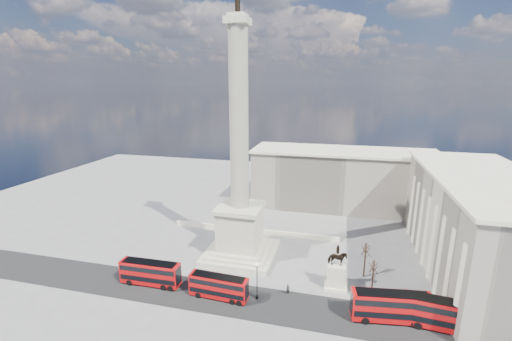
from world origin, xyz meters
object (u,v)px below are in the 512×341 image
object	(u,v)px
pedestrian_crossing	(333,277)
victorian_lamp	(257,278)
pedestrian_standing	(393,305)
red_bus_a	(151,273)
pedestrian_walking	(288,290)
red_bus_b	(219,287)
red_bus_d	(448,315)
nelsons_column	(240,196)
red_bus_c	(392,306)
equestrian_statue	(336,273)

from	to	relation	value
pedestrian_crossing	victorian_lamp	bearing A→B (deg)	109.60
pedestrian_standing	pedestrian_crossing	bearing A→B (deg)	-47.49
red_bus_a	pedestrian_walking	size ratio (longest dim) A/B	5.78
red_bus_b	pedestrian_walking	distance (m)	11.63
red_bus_d	victorian_lamp	distance (m)	28.43
red_bus_b	red_bus_d	xyz separation A→B (m)	(34.57, 0.76, 0.34)
nelsons_column	red_bus_c	xyz separation A→B (m)	(27.75, -14.27, -10.46)
equestrian_statue	pedestrian_walking	distance (m)	8.96
red_bus_a	pedestrian_walking	world-z (taller)	red_bus_a
red_bus_a	victorian_lamp	world-z (taller)	victorian_lamp
nelsons_column	red_bus_b	size ratio (longest dim) A/B	4.98
red_bus_c	red_bus_d	bearing A→B (deg)	-8.80
red_bus_c	red_bus_d	xyz separation A→B (m)	(7.63, -0.14, -0.01)
red_bus_d	pedestrian_crossing	size ratio (longest dim) A/B	6.22
red_bus_c	nelsons_column	bearing A→B (deg)	145.00
red_bus_c	red_bus_d	distance (m)	7.63
red_bus_c	pedestrian_walking	distance (m)	16.28
red_bus_a	victorian_lamp	xyz separation A→B (m)	(19.23, 0.51, 1.57)
red_bus_a	pedestrian_standing	distance (m)	40.87
pedestrian_walking	victorian_lamp	bearing A→B (deg)	-178.91
red_bus_c	pedestrian_crossing	world-z (taller)	red_bus_c
red_bus_c	victorian_lamp	size ratio (longest dim) A/B	1.80
red_bus_a	red_bus_b	bearing A→B (deg)	-4.47
victorian_lamp	equestrian_statue	size ratio (longest dim) A/B	0.81
victorian_lamp	pedestrian_crossing	size ratio (longest dim) A/B	3.49
victorian_lamp	pedestrian_standing	bearing A→B (deg)	6.31
red_bus_d	pedestrian_crossing	xyz separation A→B (m)	(-16.42, 8.84, -1.51)
red_bus_c	red_bus_d	size ratio (longest dim) A/B	1.01
red_bus_b	pedestrian_crossing	xyz separation A→B (m)	(18.15, 9.60, -1.16)
victorian_lamp	equestrian_statue	xyz separation A→B (m)	(12.58, 6.39, -1.05)
red_bus_d	pedestrian_standing	xyz separation A→B (m)	(-6.87, 2.91, -1.50)
red_bus_b	equestrian_statue	xyz separation A→B (m)	(18.75, 7.69, 0.71)
pedestrian_walking	pedestrian_standing	xyz separation A→B (m)	(16.73, 0.00, 0.01)
red_bus_b	red_bus_d	bearing A→B (deg)	4.24
pedestrian_walking	red_bus_a	bearing A→B (deg)	161.55
nelsons_column	victorian_lamp	xyz separation A→B (m)	(6.98, -13.88, -9.05)
nelsons_column	red_bus_c	bearing A→B (deg)	-27.22
victorian_lamp	equestrian_statue	bearing A→B (deg)	26.95
nelsons_column	pedestrian_walking	distance (m)	20.36
red_bus_a	pedestrian_crossing	xyz separation A→B (m)	(31.20, 8.81, -1.35)
red_bus_c	red_bus_a	bearing A→B (deg)	172.39
red_bus_a	red_bus_c	bearing A→B (deg)	-0.86
victorian_lamp	pedestrian_crossing	distance (m)	14.86
red_bus_b	pedestrian_walking	size ratio (longest dim) A/B	5.33
pedestrian_crossing	red_bus_c	bearing A→B (deg)	-149.84
nelsons_column	pedestrian_standing	xyz separation A→B (m)	(28.50, -11.50, -11.97)
equestrian_statue	pedestrian_crossing	xyz separation A→B (m)	(-0.61, 1.91, -1.88)
red_bus_c	victorian_lamp	xyz separation A→B (m)	(-20.76, 0.39, 1.41)
nelsons_column	pedestrian_walking	world-z (taller)	nelsons_column
red_bus_a	red_bus_b	xyz separation A→B (m)	(13.05, -0.79, -0.19)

